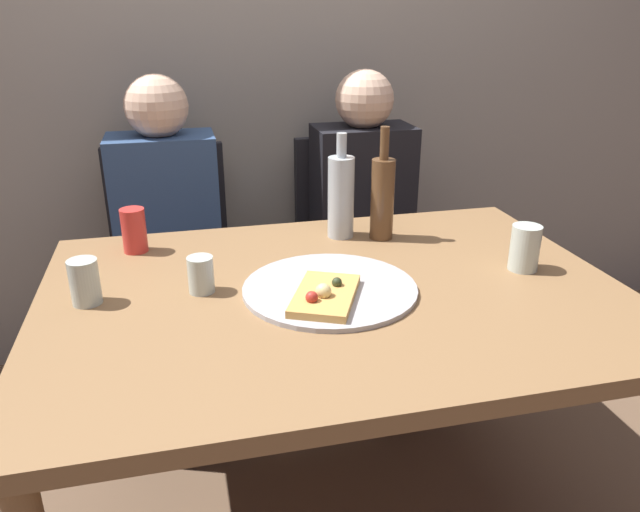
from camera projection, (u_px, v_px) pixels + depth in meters
name	position (u px, v px, depth m)	size (l,w,h in m)	color
back_wall	(257.00, 27.00, 2.31)	(6.00, 0.10, 2.60)	gray
dining_table	(334.00, 317.00, 1.49)	(1.38, 1.00, 0.74)	olive
pizza_tray	(330.00, 289.00, 1.44)	(0.41, 0.41, 0.01)	#ADADB2
pizza_slice_last	(325.00, 295.00, 1.37)	(0.21, 0.25, 0.05)	tan
wine_bottle	(382.00, 197.00, 1.73)	(0.07, 0.07, 0.32)	brown
beer_bottle	(341.00, 196.00, 1.75)	(0.08, 0.08, 0.30)	#B2BCC1
tumbler_near	(85.00, 282.00, 1.37)	(0.07, 0.07, 0.11)	#B7C6BC
tumbler_far	(201.00, 275.00, 1.43)	(0.06, 0.06, 0.09)	#B7C6BC
wine_glass	(525.00, 248.00, 1.54)	(0.07, 0.07, 0.12)	#B7C6BC
soda_can	(134.00, 230.00, 1.66)	(0.07, 0.07, 0.12)	red
chair_left	(172.00, 255.00, 2.27)	(0.44, 0.44, 0.90)	black
chair_right	(356.00, 239.00, 2.42)	(0.44, 0.44, 0.90)	black
guest_in_sweater	(169.00, 236.00, 2.08)	(0.36, 0.56, 1.17)	navy
guest_in_beanie	(369.00, 220.00, 2.24)	(0.36, 0.56, 1.17)	black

